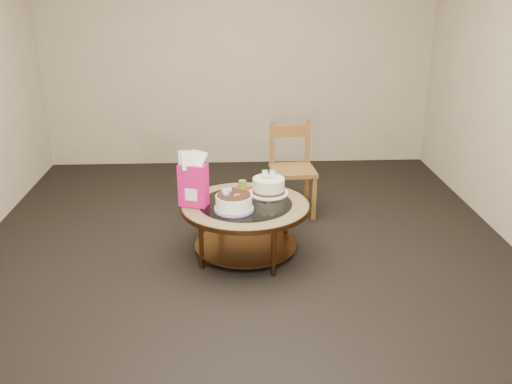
{
  "coord_description": "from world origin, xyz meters",
  "views": [
    {
      "loc": [
        -0.12,
        -4.16,
        2.13
      ],
      "look_at": [
        0.09,
        0.02,
        0.54
      ],
      "focal_mm": 40.0,
      "sensor_mm": 36.0,
      "label": 1
    }
  ],
  "objects_px": {
    "cream_cake": "(269,186)",
    "dining_chair": "(292,168)",
    "coffee_table": "(245,213)",
    "decorated_cake": "(234,203)",
    "gift_bag": "(193,179)"
  },
  "relations": [
    {
      "from": "decorated_cake",
      "to": "coffee_table",
      "type": "bearing_deg",
      "value": 56.2
    },
    {
      "from": "dining_chair",
      "to": "gift_bag",
      "type": "bearing_deg",
      "value": -137.36
    },
    {
      "from": "coffee_table",
      "to": "dining_chair",
      "type": "xyz_separation_m",
      "value": [
        0.47,
        0.9,
        0.06
      ]
    },
    {
      "from": "cream_cake",
      "to": "dining_chair",
      "type": "relative_size",
      "value": 0.37
    },
    {
      "from": "coffee_table",
      "to": "decorated_cake",
      "type": "relative_size",
      "value": 3.37
    },
    {
      "from": "coffee_table",
      "to": "dining_chair",
      "type": "bearing_deg",
      "value": 62.65
    },
    {
      "from": "coffee_table",
      "to": "decorated_cake",
      "type": "xyz_separation_m",
      "value": [
        -0.09,
        -0.14,
        0.14
      ]
    },
    {
      "from": "coffee_table",
      "to": "gift_bag",
      "type": "xyz_separation_m",
      "value": [
        -0.4,
        -0.02,
        0.29
      ]
    },
    {
      "from": "cream_cake",
      "to": "dining_chair",
      "type": "distance_m",
      "value": 0.75
    },
    {
      "from": "cream_cake",
      "to": "gift_bag",
      "type": "height_order",
      "value": "gift_bag"
    },
    {
      "from": "cream_cake",
      "to": "coffee_table",
      "type": "bearing_deg",
      "value": -135.6
    },
    {
      "from": "gift_bag",
      "to": "dining_chair",
      "type": "bearing_deg",
      "value": 64.32
    },
    {
      "from": "decorated_cake",
      "to": "gift_bag",
      "type": "relative_size",
      "value": 0.7
    },
    {
      "from": "decorated_cake",
      "to": "dining_chair",
      "type": "bearing_deg",
      "value": 61.75
    },
    {
      "from": "gift_bag",
      "to": "dining_chair",
      "type": "height_order",
      "value": "gift_bag"
    }
  ]
}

